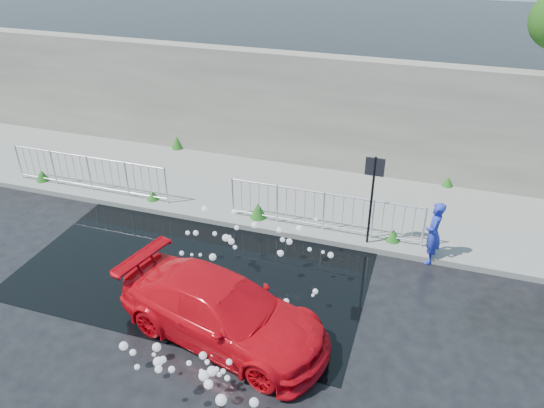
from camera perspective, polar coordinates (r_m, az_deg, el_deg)
The scene contains 12 objects.
ground at distance 12.37m, azimuth -12.16°, elevation -8.87°, with size 90.00×90.00×0.00m, color black.
pavement at distance 16.07m, azimuth -3.63°, elevation 1.85°, with size 30.00×4.00×0.15m, color gray.
curb at distance 14.48m, azimuth -6.50°, elevation -1.66°, with size 30.00×0.25×0.16m, color gray.
retaining_wall at distance 17.23m, azimuth -1.12°, elevation 10.51°, with size 30.00×0.60×3.50m, color #6D655C.
puddle at distance 12.84m, azimuth -8.05°, elevation -6.73°, with size 8.00×5.00×0.01m, color black.
sign_post at distance 12.74m, azimuth 10.79°, elevation 1.81°, with size 0.45×0.06×2.50m.
railing_left at distance 16.34m, azimuth -19.07°, elevation 3.27°, with size 5.05×0.05×1.10m.
railing_right at distance 13.59m, azimuth 5.58°, elevation -0.64°, with size 5.05×0.05×1.10m.
weeds at distance 15.69m, azimuth -5.26°, elevation 2.13°, with size 12.17×3.93×0.45m.
water_spray at distance 10.85m, azimuth -4.75°, elevation -9.68°, with size 3.54×5.70×1.10m.
red_car at distance 10.59m, azimuth -5.31°, elevation -11.38°, with size 1.79×4.41×1.28m, color red.
person at distance 13.06m, azimuth 16.97°, elevation -3.00°, with size 0.58×0.38×1.60m, color #232FB1.
Camera 1 is at (5.38, -8.15, 7.59)m, focal length 35.00 mm.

